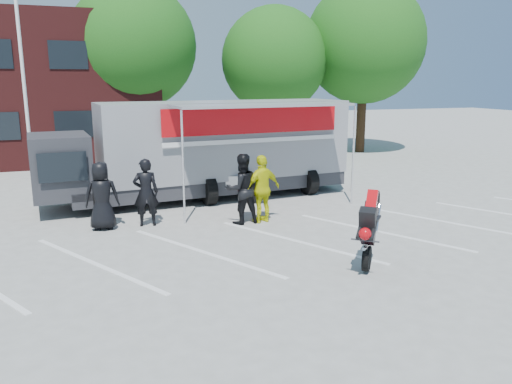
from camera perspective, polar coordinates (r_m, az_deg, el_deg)
ground at (r=11.60m, az=5.77°, el=-7.18°), size 100.00×100.00×0.00m
parking_bay_lines at (r=12.46m, az=3.83°, el=-5.70°), size 18.09×13.33×0.01m
flagpole at (r=19.97m, az=-24.58°, el=14.79°), size 1.61×0.12×8.00m
tree_left at (r=26.06m, az=-13.84°, el=15.90°), size 6.12×6.12×8.64m
tree_mid at (r=26.70m, az=2.10°, el=14.82°), size 5.44×5.44×7.68m
tree_right at (r=28.51m, az=12.30°, el=16.29°), size 6.46×6.46×9.12m
transporter_truck at (r=17.23m, az=-4.97°, el=-0.57°), size 10.57×5.79×3.24m
parked_motorcycle at (r=16.36m, az=-2.91°, el=-1.24°), size 2.37×1.55×1.18m
stunt_bike_rider at (r=11.36m, az=12.93°, el=-7.89°), size 1.54×1.63×1.80m
spectator_leather_a at (r=13.88m, az=-17.21°, el=-0.42°), size 0.96×0.68×1.84m
spectator_leather_b at (r=13.92m, az=-12.47°, el=-0.05°), size 0.73×0.53×1.87m
spectator_leather_c at (r=13.82m, az=-1.64°, el=0.36°), size 1.01×0.82×1.96m
spectator_hivis at (r=13.94m, az=0.74°, el=0.36°), size 1.20×0.75×1.91m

